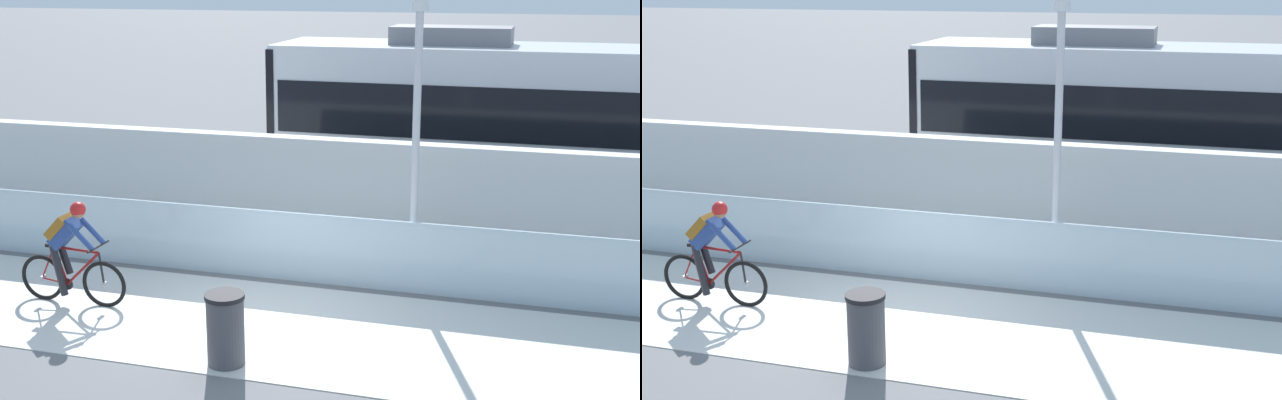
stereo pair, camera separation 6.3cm
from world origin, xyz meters
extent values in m
plane|color=slate|center=(0.00, 0.00, 0.00)|extent=(200.00, 200.00, 0.00)
cube|color=silver|center=(0.00, 0.00, 0.01)|extent=(32.00, 3.20, 0.01)
cube|color=silver|center=(0.00, 1.85, 0.57)|extent=(32.00, 0.05, 1.15)
cube|color=silver|center=(0.00, 3.65, 1.01)|extent=(32.00, 0.36, 2.02)
cube|color=#595654|center=(0.00, 6.13, 0.00)|extent=(32.00, 0.08, 0.01)
cube|color=#595654|center=(0.00, 7.57, 0.00)|extent=(32.00, 0.08, 0.01)
cube|color=silver|center=(3.76, 6.85, 1.90)|extent=(11.00, 2.50, 3.10)
cube|color=black|center=(3.76, 6.85, 2.25)|extent=(10.56, 2.54, 1.04)
cube|color=#14724C|center=(3.76, 6.85, 0.53)|extent=(10.78, 2.53, 0.28)
cube|color=slate|center=(1.78, 6.85, 3.63)|extent=(2.40, 1.10, 0.36)
cube|color=#232326|center=(0.24, 6.85, 0.36)|extent=(1.40, 1.88, 0.20)
cylinder|color=black|center=(0.24, 6.13, 0.30)|extent=(0.60, 0.10, 0.60)
cylinder|color=black|center=(0.24, 7.57, 0.30)|extent=(0.60, 0.10, 0.60)
cube|color=black|center=(-1.69, 6.85, 1.90)|extent=(0.16, 2.54, 2.94)
torus|color=black|center=(-2.37, 0.00, 0.36)|extent=(0.72, 0.06, 0.72)
cylinder|color=#99999E|center=(-2.37, 0.00, 0.36)|extent=(0.07, 0.10, 0.07)
torus|color=black|center=(-3.42, 0.00, 0.36)|extent=(0.72, 0.06, 0.72)
cylinder|color=#99999E|center=(-3.42, 0.00, 0.36)|extent=(0.07, 0.10, 0.07)
cylinder|color=maroon|center=(-2.71, 0.00, 0.57)|extent=(0.60, 0.04, 0.58)
cylinder|color=maroon|center=(-3.08, 0.00, 0.59)|extent=(0.22, 0.04, 0.59)
cylinder|color=maroon|center=(-2.80, 0.00, 0.86)|extent=(0.76, 0.04, 0.07)
cylinder|color=maroon|center=(-3.21, 0.00, 0.33)|extent=(0.43, 0.03, 0.09)
cylinder|color=maroon|center=(-3.30, 0.00, 0.62)|extent=(0.27, 0.02, 0.53)
cylinder|color=black|center=(-2.39, 0.00, 0.60)|extent=(0.08, 0.03, 0.49)
cube|color=black|center=(-3.17, 0.00, 0.90)|extent=(0.24, 0.10, 0.05)
cylinder|color=black|center=(-2.42, 0.00, 0.95)|extent=(0.03, 0.58, 0.03)
cylinder|color=#262628|center=(-2.99, 0.00, 0.30)|extent=(0.18, 0.02, 0.18)
cube|color=navy|center=(-2.95, 0.00, 1.11)|extent=(0.50, 0.28, 0.51)
cube|color=#8C5919|center=(-3.05, 0.00, 1.21)|extent=(0.38, 0.30, 0.38)
sphere|color=#997051|center=(-2.71, 0.00, 1.46)|extent=(0.20, 0.20, 0.20)
sphere|color=red|center=(-2.71, 0.00, 1.49)|extent=(0.23, 0.23, 0.23)
cylinder|color=navy|center=(-2.60, -0.16, 1.12)|extent=(0.41, 0.08, 0.41)
cylinder|color=navy|center=(-2.60, 0.16, 1.12)|extent=(0.41, 0.08, 0.41)
cylinder|color=black|center=(-3.06, -0.09, 0.55)|extent=(0.25, 0.11, 0.79)
cylinder|color=black|center=(-3.06, 0.09, 0.69)|extent=(0.25, 0.11, 0.52)
cylinder|color=gray|center=(1.89, 2.15, 0.10)|extent=(0.24, 0.24, 0.20)
cylinder|color=silver|center=(1.89, 2.15, 2.20)|extent=(0.12, 0.12, 4.20)
cylinder|color=#47474C|center=(0.10, -1.25, 0.45)|extent=(0.48, 0.48, 0.90)
cylinder|color=black|center=(0.10, -1.25, 0.93)|extent=(0.51, 0.51, 0.06)
camera|label=1|loc=(3.92, -10.19, 4.81)|focal=46.42mm
camera|label=2|loc=(3.98, -10.17, 4.81)|focal=46.42mm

